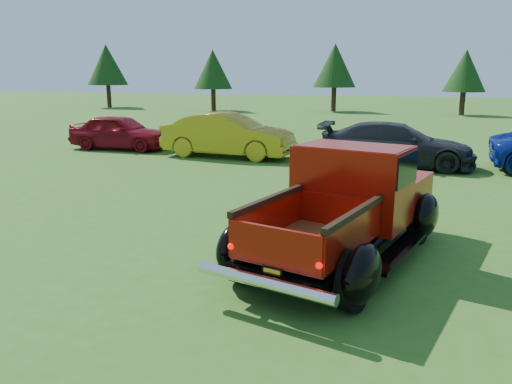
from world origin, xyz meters
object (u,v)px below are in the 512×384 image
(show_car_yellow, at_px, (228,135))
(show_car_grey, at_px, (396,145))
(tree_west, at_px, (213,69))
(pickup_truck, at_px, (352,203))
(tree_mid_right, at_px, (465,71))
(tree_far_west, at_px, (107,65))
(tree_mid_left, at_px, (335,66))
(show_car_red, at_px, (120,132))

(show_car_yellow, bearing_deg, show_car_grey, -88.92)
(tree_west, distance_m, pickup_truck, 32.17)
(tree_mid_right, distance_m, pickup_truck, 30.15)
(tree_mid_right, height_order, pickup_truck, tree_mid_right)
(tree_west, xyz_separation_m, show_car_yellow, (8.98, -20.58, -2.37))
(tree_far_west, relative_size, show_car_yellow, 1.16)
(tree_mid_right, distance_m, show_car_yellow, 23.50)
(tree_mid_right, bearing_deg, show_car_yellow, -112.70)
(tree_mid_left, bearing_deg, tree_mid_right, -6.34)
(tree_west, relative_size, show_car_yellow, 1.03)
(show_car_yellow, bearing_deg, tree_far_west, 44.38)
(tree_mid_left, height_order, show_car_red, tree_mid_left)
(tree_mid_left, bearing_deg, show_car_yellow, -90.06)
(tree_far_west, height_order, show_car_grey, tree_far_west)
(tree_far_west, xyz_separation_m, tree_west, (10.00, -1.00, -0.41))
(tree_mid_right, bearing_deg, show_car_grey, -99.22)
(show_car_red, bearing_deg, tree_mid_left, -12.27)
(tree_west, bearing_deg, tree_far_west, 174.29)
(tree_far_west, bearing_deg, tree_mid_left, 3.01)
(show_car_grey, bearing_deg, show_car_yellow, 88.20)
(tree_mid_right, relative_size, pickup_truck, 0.90)
(tree_mid_left, height_order, show_car_yellow, tree_mid_left)
(tree_west, xyz_separation_m, show_car_red, (4.49, -20.12, -2.46))
(tree_west, bearing_deg, pickup_truck, -63.90)
(pickup_truck, xyz_separation_m, show_car_yellow, (-5.14, 8.24, -0.07))
(tree_west, height_order, tree_mid_right, tree_west)
(tree_far_west, distance_m, tree_mid_left, 19.03)
(tree_west, distance_m, show_car_yellow, 22.57)
(show_car_grey, bearing_deg, tree_west, 35.04)
(tree_mid_left, xyz_separation_m, pickup_truck, (5.12, -30.82, -2.57))
(show_car_red, bearing_deg, tree_west, 11.83)
(tree_far_west, bearing_deg, show_car_red, -55.55)
(pickup_truck, bearing_deg, show_car_grey, 102.15)
(show_car_red, bearing_deg, tree_far_west, 33.70)
(tree_mid_right, relative_size, show_car_red, 1.16)
(tree_mid_right, bearing_deg, tree_west, -176.82)
(tree_far_west, height_order, tree_west, tree_far_west)
(tree_west, relative_size, show_car_grey, 1.00)
(tree_west, relative_size, tree_mid_right, 1.05)
(tree_west, distance_m, tree_mid_right, 18.03)
(tree_mid_right, xyz_separation_m, pickup_truck, (-3.88, -29.82, -2.16))
(show_car_yellow, bearing_deg, tree_mid_left, 2.99)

